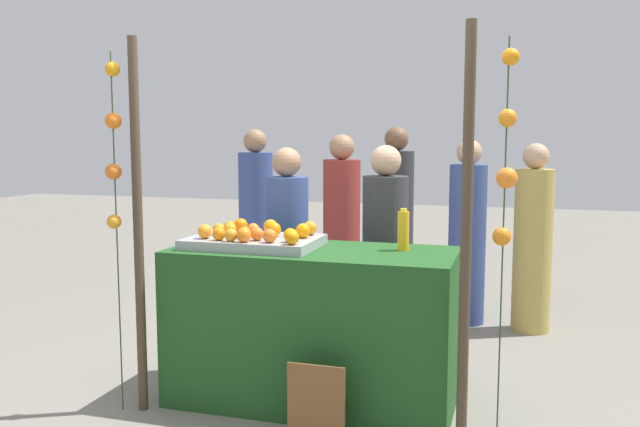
{
  "coord_description": "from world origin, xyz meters",
  "views": [
    {
      "loc": [
        1.2,
        -3.8,
        1.63
      ],
      "look_at": [
        0.0,
        0.15,
        1.15
      ],
      "focal_mm": 37.63,
      "sensor_mm": 36.0,
      "label": 1
    }
  ],
  "objects_px": {
    "orange_1": "(205,231)",
    "juice_bottle": "(403,230)",
    "orange_0": "(230,229)",
    "stall_counter": "(313,326)",
    "chalkboard_sign": "(316,404)",
    "vendor_right": "(385,266)",
    "vendor_left": "(287,262)"
  },
  "relations": [
    {
      "from": "orange_1",
      "to": "juice_bottle",
      "type": "height_order",
      "value": "juice_bottle"
    },
    {
      "from": "orange_0",
      "to": "orange_1",
      "type": "distance_m",
      "value": 0.19
    },
    {
      "from": "stall_counter",
      "to": "chalkboard_sign",
      "type": "xyz_separation_m",
      "value": [
        0.18,
        -0.53,
        -0.27
      ]
    },
    {
      "from": "orange_1",
      "to": "vendor_right",
      "type": "distance_m",
      "value": 1.32
    },
    {
      "from": "juice_bottle",
      "to": "vendor_left",
      "type": "height_order",
      "value": "vendor_left"
    },
    {
      "from": "orange_0",
      "to": "juice_bottle",
      "type": "bearing_deg",
      "value": 5.87
    },
    {
      "from": "vendor_left",
      "to": "vendor_right",
      "type": "height_order",
      "value": "vendor_right"
    },
    {
      "from": "chalkboard_sign",
      "to": "vendor_left",
      "type": "bearing_deg",
      "value": 116.14
    },
    {
      "from": "stall_counter",
      "to": "orange_1",
      "type": "bearing_deg",
      "value": -165.61
    },
    {
      "from": "orange_1",
      "to": "vendor_right",
      "type": "xyz_separation_m",
      "value": [
        0.93,
        0.88,
        -0.32
      ]
    },
    {
      "from": "juice_bottle",
      "to": "vendor_left",
      "type": "xyz_separation_m",
      "value": [
        -0.94,
        0.57,
        -0.35
      ]
    },
    {
      "from": "stall_counter",
      "to": "vendor_left",
      "type": "distance_m",
      "value": 0.84
    },
    {
      "from": "orange_1",
      "to": "orange_0",
      "type": "bearing_deg",
      "value": 62.97
    },
    {
      "from": "stall_counter",
      "to": "orange_0",
      "type": "distance_m",
      "value": 0.79
    },
    {
      "from": "orange_1",
      "to": "vendor_left",
      "type": "height_order",
      "value": "vendor_left"
    },
    {
      "from": "orange_0",
      "to": "chalkboard_sign",
      "type": "distance_m",
      "value": 1.24
    },
    {
      "from": "orange_0",
      "to": "vendor_right",
      "type": "distance_m",
      "value": 1.15
    },
    {
      "from": "stall_counter",
      "to": "vendor_right",
      "type": "bearing_deg",
      "value": 67.42
    },
    {
      "from": "orange_0",
      "to": "vendor_left",
      "type": "bearing_deg",
      "value": 78.79
    },
    {
      "from": "orange_1",
      "to": "stall_counter",
      "type": "bearing_deg",
      "value": 14.39
    },
    {
      "from": "stall_counter",
      "to": "chalkboard_sign",
      "type": "bearing_deg",
      "value": -70.63
    },
    {
      "from": "chalkboard_sign",
      "to": "vendor_left",
      "type": "relative_size",
      "value": 0.28
    },
    {
      "from": "juice_bottle",
      "to": "vendor_left",
      "type": "bearing_deg",
      "value": 148.8
    },
    {
      "from": "orange_0",
      "to": "orange_1",
      "type": "xyz_separation_m",
      "value": [
        -0.09,
        -0.17,
        0.0
      ]
    },
    {
      "from": "stall_counter",
      "to": "vendor_left",
      "type": "xyz_separation_m",
      "value": [
        -0.41,
        0.69,
        0.25
      ]
    },
    {
      "from": "orange_1",
      "to": "chalkboard_sign",
      "type": "distance_m",
      "value": 1.23
    },
    {
      "from": "stall_counter",
      "to": "chalkboard_sign",
      "type": "relative_size",
      "value": 3.9
    },
    {
      "from": "orange_1",
      "to": "vendor_right",
      "type": "relative_size",
      "value": 0.06
    },
    {
      "from": "chalkboard_sign",
      "to": "vendor_left",
      "type": "height_order",
      "value": "vendor_left"
    },
    {
      "from": "orange_0",
      "to": "vendor_left",
      "type": "relative_size",
      "value": 0.05
    },
    {
      "from": "juice_bottle",
      "to": "chalkboard_sign",
      "type": "bearing_deg",
      "value": -118.0
    },
    {
      "from": "orange_0",
      "to": "chalkboard_sign",
      "type": "bearing_deg",
      "value": -36.23
    }
  ]
}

